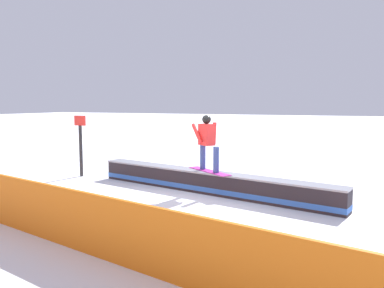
{
  "coord_description": "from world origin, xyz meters",
  "views": [
    {
      "loc": [
        -3.43,
        8.63,
        2.23
      ],
      "look_at": [
        -0.02,
        1.0,
        1.32
      ],
      "focal_mm": 35.68,
      "sensor_mm": 36.0,
      "label": 1
    }
  ],
  "objects": [
    {
      "name": "ground_plane",
      "position": [
        0.0,
        0.0,
        0.0
      ],
      "size": [
        120.0,
        120.0,
        0.0
      ],
      "primitive_type": "plane",
      "color": "white"
    },
    {
      "name": "grind_box",
      "position": [
        0.0,
        0.0,
        0.25
      ],
      "size": [
        6.66,
        1.82,
        0.54
      ],
      "color": "#252027",
      "rests_on": "ground_plane"
    },
    {
      "name": "snowboarder",
      "position": [
        0.04,
        -0.04,
        1.29
      ],
      "size": [
        1.37,
        1.03,
        1.39
      ],
      "color": "#B72995",
      "rests_on": "grind_box"
    },
    {
      "name": "safety_fence",
      "position": [
        0.0,
        4.32,
        0.46
      ],
      "size": [
        11.68,
        2.44,
        0.92
      ],
      "primitive_type": "cube",
      "rotation": [
        0.0,
        0.0,
        -0.2
      ],
      "color": "orange",
      "rests_on": "ground_plane"
    },
    {
      "name": "trail_marker",
      "position": [
        4.3,
        -0.42,
        0.99
      ],
      "size": [
        0.4,
        0.1,
        1.84
      ],
      "color": "#262628",
      "rests_on": "ground_plane"
    }
  ]
}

